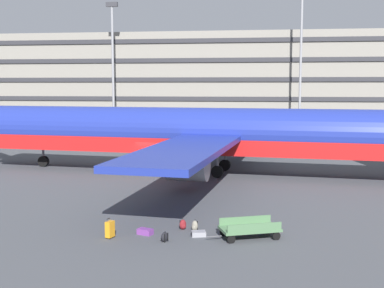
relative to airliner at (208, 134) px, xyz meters
The scene contains 12 objects.
ground_plane 5.24m from the airliner, behind, with size 600.00×600.00×0.00m, color #424449.
terminal_structure 53.03m from the airliner, 94.55° to the left, with size 150.20×17.72×15.61m.
airliner is the anchor object (origin of this frame).
light_mast_left 44.05m from the airliner, 115.79° to the left, with size 1.80×0.50×19.61m.
light_mast_center_left 41.44m from the airliner, 75.63° to the left, with size 1.80×0.50×22.93m.
suitcase_teal 16.63m from the airliner, 85.87° to the right, with size 0.73×0.61×0.22m.
suitcase_navy 17.54m from the airliner, 98.97° to the right, with size 0.37×0.48×0.88m.
suitcase_silver 16.70m from the airliner, 94.42° to the right, with size 0.77×0.61×0.26m.
backpack_scuffed 17.60m from the airliner, 90.65° to the right, with size 0.39×0.44×0.49m.
backpack_small 15.66m from the airliner, 88.78° to the right, with size 0.41×0.39×0.53m.
backpack_laid_flat 15.82m from the airliner, 86.68° to the right, with size 0.36×0.34×0.54m.
baggage_cart 16.88m from the airliner, 78.02° to the right, with size 3.32×2.14×0.82m.
Camera 1 is at (7.93, -37.58, 6.72)m, focal length 47.11 mm.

